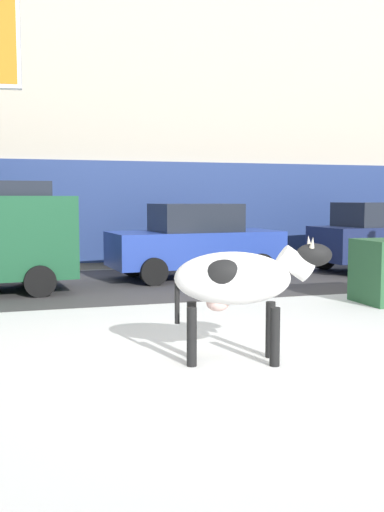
{
  "coord_description": "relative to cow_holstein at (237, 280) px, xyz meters",
  "views": [
    {
      "loc": [
        -2.84,
        -6.04,
        1.98
      ],
      "look_at": [
        -0.12,
        2.6,
        1.1
      ],
      "focal_mm": 42.03,
      "sensor_mm": 36.0,
      "label": 1
    }
  ],
  "objects": [
    {
      "name": "pedestrian_near_billboard",
      "position": [
        -1.5,
        10.04,
        -0.12
      ],
      "size": [
        0.36,
        0.24,
        1.73
      ],
      "color": "#282833",
      "rests_on": "ground"
    },
    {
      "name": "car_navy_hatchback",
      "position": [
        6.98,
        7.27,
        -0.07
      ],
      "size": [
        3.61,
        2.12,
        1.86
      ],
      "color": "#19234C",
      "rests_on": "ground"
    },
    {
      "name": "pedestrian_far_left",
      "position": [
        4.08,
        10.04,
        -0.12
      ],
      "size": [
        0.36,
        0.24,
        1.73
      ],
      "color": "#282833",
      "rests_on": "ground"
    },
    {
      "name": "ground_plane",
      "position": [
        0.19,
        -0.57,
        -1.0
      ],
      "size": [
        120.0,
        120.0,
        0.0
      ],
      "primitive_type": "plane",
      "color": "white"
    },
    {
      "name": "cow_holstein",
      "position": [
        0.0,
        0.0,
        0.0
      ],
      "size": [
        1.93,
        0.99,
        1.54
      ],
      "color": "silver",
      "rests_on": "ground"
    },
    {
      "name": "road_strip",
      "position": [
        0.19,
        6.94,
        -1.0
      ],
      "size": [
        60.0,
        5.6,
        0.01
      ],
      "primitive_type": "cube",
      "color": "#423F3F",
      "rests_on": "ground"
    },
    {
      "name": "car_blue_sedan",
      "position": [
        1.86,
        7.44,
        -0.09
      ],
      "size": [
        4.31,
        2.21,
        1.84
      ],
      "color": "#233D9E",
      "rests_on": "ground"
    },
    {
      "name": "building_facade",
      "position": [
        0.19,
        12.94,
        5.48
      ],
      "size": [
        44.0,
        6.1,
        13.0
      ],
      "color": "#BCB29E",
      "rests_on": "ground"
    }
  ]
}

